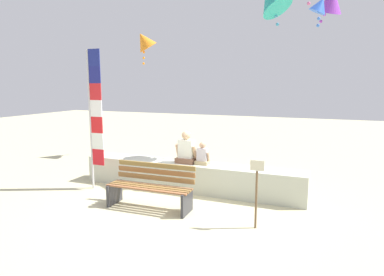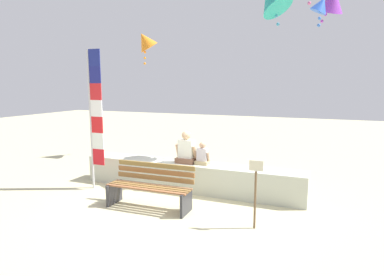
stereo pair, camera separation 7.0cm
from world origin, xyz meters
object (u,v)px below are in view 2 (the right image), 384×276
at_px(kite_blue, 321,5).
at_px(sign_post, 255,188).
at_px(person_adult, 186,150).
at_px(person_child, 202,156).
at_px(flag_banner, 94,113).
at_px(kite_purple, 332,1).
at_px(park_bench, 151,187).
at_px(kite_orange, 145,41).

relative_size(kite_blue, sign_post, 0.68).
relative_size(person_adult, kite_blue, 0.92).
distance_m(person_child, kite_blue, 4.85).
relative_size(flag_banner, kite_purple, 3.00).
relative_size(person_child, kite_blue, 0.63).
xyz_separation_m(park_bench, person_child, (0.62, 1.34, 0.44)).
height_order(park_bench, person_adult, person_adult).
bearing_deg(sign_post, person_adult, 141.98).
bearing_deg(park_bench, person_adult, 81.04).
relative_size(person_child, kite_orange, 0.46).
relative_size(person_child, kite_purple, 0.48).
bearing_deg(park_bench, person_child, 65.35).
distance_m(flag_banner, kite_orange, 4.28).
bearing_deg(kite_orange, kite_purple, 2.05).
xyz_separation_m(person_adult, sign_post, (1.98, -1.55, -0.23)).
xyz_separation_m(flag_banner, kite_blue, (4.72, 3.06, 2.63)).
distance_m(person_adult, kite_orange, 4.99).
distance_m(person_child, kite_purple, 5.56).
relative_size(kite_purple, sign_post, 0.90).
bearing_deg(park_bench, kite_blue, 51.51).
distance_m(person_child, kite_orange, 5.28).
relative_size(flag_banner, kite_blue, 3.96).
xyz_separation_m(person_child, kite_purple, (2.54, 3.12, 3.85)).
relative_size(person_child, flag_banner, 0.16).
bearing_deg(kite_orange, kite_blue, -6.27).
xyz_separation_m(park_bench, kite_blue, (2.91, 3.66, 4.04)).
bearing_deg(kite_purple, park_bench, -125.27).
relative_size(person_adult, kite_purple, 0.70).
bearing_deg(sign_post, flag_banner, 168.68).
xyz_separation_m(person_adult, flag_banner, (-2.03, -0.75, 0.87)).
bearing_deg(kite_purple, sign_post, -101.66).
height_order(person_child, sign_post, sign_post).
distance_m(kite_orange, sign_post, 7.25).
xyz_separation_m(person_child, sign_post, (1.57, -1.55, -0.14)).
xyz_separation_m(park_bench, sign_post, (2.19, -0.21, 0.30)).
bearing_deg(flag_banner, person_child, 17.06).
bearing_deg(sign_post, kite_blue, 79.49).
height_order(park_bench, kite_purple, kite_purple).
xyz_separation_m(person_child, flag_banner, (-2.43, -0.75, 0.96)).
bearing_deg(flag_banner, kite_orange, 101.27).
bearing_deg(sign_post, park_bench, 174.61).
bearing_deg(kite_orange, park_bench, -59.12).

